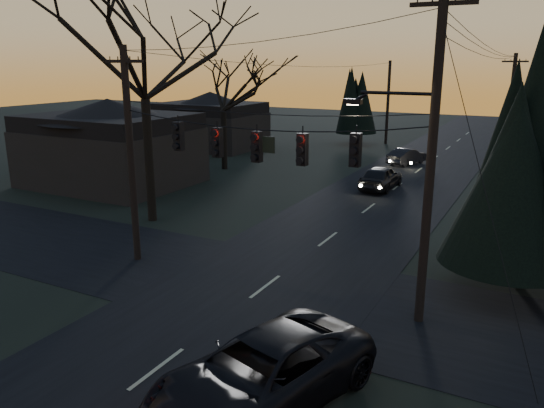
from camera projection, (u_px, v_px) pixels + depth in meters
The scene contains 16 objects.
main_road at pixel (357, 217), 27.70m from camera, with size 8.00×120.00×0.02m, color black.
cross_road at pixel (265, 287), 19.17m from camera, with size 60.00×7.00×0.02m, color black.
utility_pole_right at pixel (418, 321), 16.68m from camera, with size 5.00×0.30×10.00m, color black, non-canonical shape.
utility_pole_left at pixel (138, 259), 21.88m from camera, with size 1.80×0.30×8.50m, color black, non-canonical shape.
utility_pole_far_r at pixel (503, 168), 40.58m from camera, with size 1.80×0.30×8.50m, color black, non-canonical shape.
utility_pole_far_l at pixel (386, 144), 52.60m from camera, with size 0.30×0.30×8.00m, color black, non-canonical shape.
span_signal_assembly at pixel (259, 144), 17.93m from camera, with size 11.50×0.44×1.67m.
bare_tree_left at pixel (142, 46), 25.03m from camera, with size 11.13×11.13×12.27m.
evergreen_right at pixel (535, 157), 18.05m from camera, with size 4.48×4.48×8.27m.
bare_tree_dist at pixel (223, 86), 38.72m from camera, with size 6.72×6.72×8.79m.
evergreen_dist at pixel (353, 105), 51.13m from camera, with size 3.54×3.54×6.59m.
house_left_near at pixel (110, 142), 34.66m from camera, with size 10.00×8.00×5.60m.
house_left_far at pixel (211, 120), 49.72m from camera, with size 9.00×7.00×5.20m.
suv_near at pixel (263, 374), 12.39m from camera, with size 2.75×5.97×1.66m, color black.
sedan_oncoming_a at pixel (381, 177), 33.73m from camera, with size 1.79×4.44×1.51m, color black.
sedan_oncoming_b at pixel (407, 157), 41.87m from camera, with size 1.34×3.83×1.26m, color black.
Camera 1 is at (8.51, -5.55, 7.89)m, focal length 35.00 mm.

